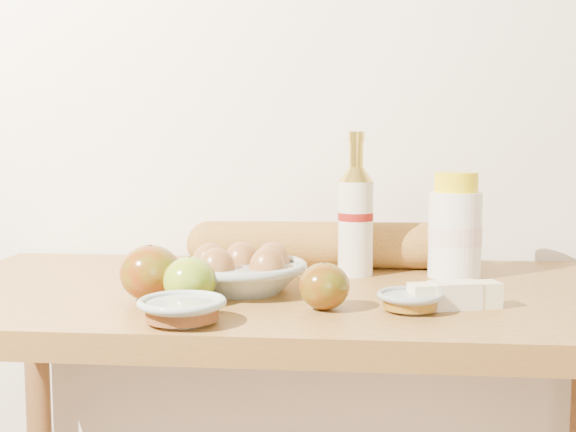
# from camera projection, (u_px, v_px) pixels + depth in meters

# --- Properties ---
(back_wall) EXTENTS (3.50, 0.02, 2.60)m
(back_wall) POSITION_uv_depth(u_px,v_px,m) (305.00, 60.00, 1.46)
(back_wall) COLOR white
(back_wall) RESTS_ON ground
(table) EXTENTS (1.20, 0.60, 0.90)m
(table) POSITION_uv_depth(u_px,v_px,m) (290.00, 361.00, 1.18)
(table) COLOR #A47434
(table) RESTS_ON ground
(bourbon_bottle) EXTENTS (0.07, 0.07, 0.25)m
(bourbon_bottle) POSITION_uv_depth(u_px,v_px,m) (356.00, 217.00, 1.27)
(bourbon_bottle) COLOR beige
(bourbon_bottle) RESTS_ON table
(cream_bottle) EXTENTS (0.11, 0.11, 0.18)m
(cream_bottle) POSITION_uv_depth(u_px,v_px,m) (455.00, 229.00, 1.25)
(cream_bottle) COLOR white
(cream_bottle) RESTS_ON table
(egg_bowl) EXTENTS (0.24, 0.24, 0.07)m
(egg_bowl) POSITION_uv_depth(u_px,v_px,m) (242.00, 272.00, 1.14)
(egg_bowl) COLOR gray
(egg_bowl) RESTS_ON table
(baguette) EXTENTS (0.52, 0.11, 0.09)m
(baguette) POSITION_uv_depth(u_px,v_px,m) (325.00, 245.00, 1.35)
(baguette) COLOR #AB7C34
(baguette) RESTS_ON table
(apple_yellowgreen) EXTENTS (0.09, 0.09, 0.07)m
(apple_yellowgreen) POSITION_uv_depth(u_px,v_px,m) (190.00, 281.00, 1.04)
(apple_yellowgreen) COLOR #A49F20
(apple_yellowgreen) RESTS_ON table
(apple_redgreen_front) EXTENTS (0.12, 0.12, 0.08)m
(apple_redgreen_front) POSITION_uv_depth(u_px,v_px,m) (150.00, 273.00, 1.07)
(apple_redgreen_front) COLOR maroon
(apple_redgreen_front) RESTS_ON table
(apple_redgreen_right) EXTENTS (0.07, 0.07, 0.07)m
(apple_redgreen_right) POSITION_uv_depth(u_px,v_px,m) (324.00, 286.00, 1.02)
(apple_redgreen_right) COLOR maroon
(apple_redgreen_right) RESTS_ON table
(sugar_bowl) EXTENTS (0.14, 0.14, 0.03)m
(sugar_bowl) POSITION_uv_depth(u_px,v_px,m) (182.00, 310.00, 0.94)
(sugar_bowl) COLOR #99A7A1
(sugar_bowl) RESTS_ON table
(syrup_bowl) EXTENTS (0.11, 0.11, 0.03)m
(syrup_bowl) POSITION_uv_depth(u_px,v_px,m) (410.00, 301.00, 1.01)
(syrup_bowl) COLOR gray
(syrup_bowl) RESTS_ON table
(butter_stick) EXTENTS (0.14, 0.07, 0.04)m
(butter_stick) POSITION_uv_depth(u_px,v_px,m) (455.00, 296.00, 1.03)
(butter_stick) COLOR beige
(butter_stick) RESTS_ON table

